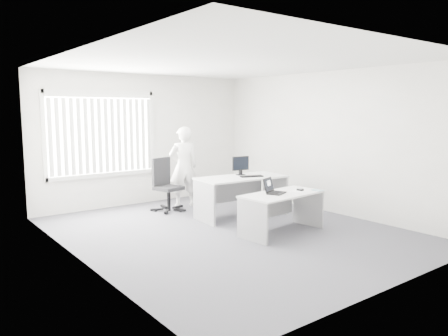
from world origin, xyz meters
TOP-DOWN VIEW (x-y plane):
  - ground at (0.00, 0.00)m, footprint 6.00×6.00m
  - wall_back at (0.00, 3.00)m, footprint 5.00×0.02m
  - wall_front at (0.00, -3.00)m, footprint 5.00×0.02m
  - wall_left at (-2.50, 0.00)m, footprint 0.02×6.00m
  - wall_right at (2.50, 0.00)m, footprint 0.02×6.00m
  - ceiling at (0.00, 0.00)m, footprint 5.00×6.00m
  - window at (-1.00, 2.96)m, footprint 2.32×0.06m
  - blinds at (-1.00, 2.90)m, footprint 2.20×0.10m
  - desk_near at (0.65, -0.59)m, footprint 1.53×0.83m
  - desk_far at (0.82, 0.68)m, footprint 1.76×0.93m
  - office_chair at (-0.05, 2.00)m, footprint 0.73×0.73m
  - person at (0.45, 2.16)m, footprint 0.71×0.57m
  - laptop at (0.54, -0.56)m, footprint 0.42×0.40m
  - paper_sheet at (1.03, -0.63)m, footprint 0.36×0.28m
  - mouse at (1.05, -0.61)m, footprint 0.07×0.12m
  - booklet at (1.30, -0.78)m, footprint 0.15×0.20m
  - keyboard at (0.96, 0.55)m, footprint 0.46×0.29m
  - monitor at (0.96, 0.87)m, footprint 0.38×0.16m

SIDE VIEW (x-z plane):
  - ground at x=0.00m, z-range 0.00..0.00m
  - office_chair at x=-0.05m, z-range -0.20..0.87m
  - desk_near at x=0.65m, z-range 0.15..0.82m
  - desk_far at x=0.82m, z-range 0.17..0.95m
  - paper_sheet at x=1.03m, z-range 0.67..0.67m
  - booklet at x=1.30m, z-range 0.67..0.68m
  - mouse at x=1.05m, z-range 0.67..0.72m
  - keyboard at x=0.96m, z-range 0.78..0.80m
  - laptop at x=0.54m, z-range 0.67..0.93m
  - person at x=0.45m, z-range 0.00..1.70m
  - monitor at x=0.96m, z-range 0.78..1.14m
  - wall_back at x=0.00m, z-range 0.00..2.80m
  - wall_front at x=0.00m, z-range 0.00..2.80m
  - wall_left at x=-2.50m, z-range 0.00..2.80m
  - wall_right at x=2.50m, z-range 0.00..2.80m
  - blinds at x=-1.00m, z-range 0.77..2.27m
  - window at x=-1.00m, z-range 0.67..2.43m
  - ceiling at x=0.00m, z-range 2.79..2.81m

